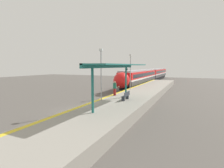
{
  "coord_description": "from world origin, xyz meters",
  "views": [
    {
      "loc": [
        10.83,
        -14.44,
        4.68
      ],
      "look_at": [
        0.58,
        7.92,
        2.11
      ],
      "focal_mm": 28.0,
      "sensor_mm": 36.0,
      "label": 1
    }
  ],
  "objects_px": {
    "lamppost_near": "(101,71)",
    "person_waiting": "(115,88)",
    "railway_signal": "(127,76)",
    "platform_bench": "(126,96)",
    "train": "(149,75)",
    "lamppost_mid": "(130,69)"
  },
  "relations": [
    {
      "from": "lamppost_near",
      "to": "person_waiting",
      "type": "bearing_deg",
      "value": 88.23
    },
    {
      "from": "train",
      "to": "platform_bench",
      "type": "relative_size",
      "value": 28.08
    },
    {
      "from": "train",
      "to": "railway_signal",
      "type": "height_order",
      "value": "railway_signal"
    },
    {
      "from": "platform_bench",
      "to": "lamppost_mid",
      "type": "distance_m",
      "value": 9.01
    },
    {
      "from": "person_waiting",
      "to": "lamppost_mid",
      "type": "distance_m",
      "value": 6.57
    },
    {
      "from": "platform_bench",
      "to": "person_waiting",
      "type": "bearing_deg",
      "value": 136.84
    },
    {
      "from": "train",
      "to": "lamppost_near",
      "type": "distance_m",
      "value": 32.85
    },
    {
      "from": "lamppost_near",
      "to": "railway_signal",
      "type": "bearing_deg",
      "value": 102.1
    },
    {
      "from": "train",
      "to": "lamppost_near",
      "type": "xyz_separation_m",
      "value": [
        2.18,
        -32.72,
        1.97
      ]
    },
    {
      "from": "train",
      "to": "lamppost_near",
      "type": "relative_size",
      "value": 8.46
    },
    {
      "from": "person_waiting",
      "to": "railway_signal",
      "type": "xyz_separation_m",
      "value": [
        -4.31,
        16.31,
        0.58
      ]
    },
    {
      "from": "platform_bench",
      "to": "lamppost_near",
      "type": "distance_m",
      "value": 3.72
    },
    {
      "from": "railway_signal",
      "to": "lamppost_mid",
      "type": "height_order",
      "value": "lamppost_mid"
    },
    {
      "from": "railway_signal",
      "to": "lamppost_near",
      "type": "height_order",
      "value": "lamppost_near"
    },
    {
      "from": "train",
      "to": "lamppost_mid",
      "type": "xyz_separation_m",
      "value": [
        2.18,
        -23.19,
        1.97
      ]
    },
    {
      "from": "railway_signal",
      "to": "platform_bench",
      "type": "bearing_deg",
      "value": -70.42
    },
    {
      "from": "train",
      "to": "platform_bench",
      "type": "height_order",
      "value": "train"
    },
    {
      "from": "platform_bench",
      "to": "person_waiting",
      "type": "xyz_separation_m",
      "value": [
        -2.23,
        2.09,
        0.45
      ]
    },
    {
      "from": "railway_signal",
      "to": "lamppost_near",
      "type": "bearing_deg",
      "value": -77.9
    },
    {
      "from": "platform_bench",
      "to": "person_waiting",
      "type": "height_order",
      "value": "person_waiting"
    },
    {
      "from": "platform_bench",
      "to": "railway_signal",
      "type": "bearing_deg",
      "value": 109.58
    },
    {
      "from": "lamppost_near",
      "to": "lamppost_mid",
      "type": "distance_m",
      "value": 9.53
    }
  ]
}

